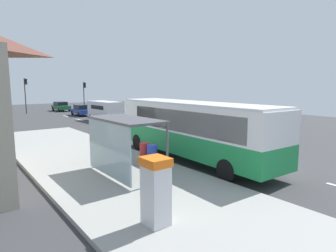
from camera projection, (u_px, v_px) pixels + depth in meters
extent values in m
cube|color=#38383A|center=(115.00, 130.00, 26.60)|extent=(56.00, 92.00, 0.04)
cube|color=#999993|center=(109.00, 171.00, 13.30)|extent=(6.20, 30.00, 0.18)
cube|color=silver|center=(249.00, 163.00, 14.98)|extent=(0.16, 2.20, 0.01)
cube|color=silver|center=(187.00, 147.00, 18.90)|extent=(0.16, 2.20, 0.01)
cube|color=silver|center=(146.00, 137.00, 22.82)|extent=(0.16, 2.20, 0.01)
cube|color=silver|center=(117.00, 129.00, 26.75)|extent=(0.16, 2.20, 0.01)
cube|color=silver|center=(96.00, 124.00, 30.67)|extent=(0.16, 2.20, 0.01)
cube|color=silver|center=(79.00, 120.00, 34.59)|extent=(0.16, 2.20, 0.01)
cube|color=silver|center=(66.00, 116.00, 38.52)|extent=(0.16, 2.20, 0.01)
cube|color=#1E8C47|center=(191.00, 141.00, 15.58)|extent=(2.88, 11.08, 1.15)
cube|color=silver|center=(191.00, 117.00, 15.40)|extent=(2.88, 11.08, 1.45)
cube|color=silver|center=(192.00, 103.00, 15.29)|extent=(2.74, 10.86, 0.12)
cube|color=black|center=(141.00, 111.00, 19.80)|extent=(2.30, 0.20, 1.22)
cube|color=black|center=(179.00, 121.00, 14.31)|extent=(0.37, 8.58, 1.10)
cylinder|color=black|center=(138.00, 142.00, 18.15)|extent=(0.31, 1.01, 1.00)
cylinder|color=black|center=(167.00, 138.00, 19.46)|extent=(0.31, 1.01, 1.00)
cylinder|color=black|center=(227.00, 170.00, 12.04)|extent=(0.31, 1.01, 1.00)
cylinder|color=black|center=(260.00, 162.00, 13.34)|extent=(0.31, 1.01, 1.00)
cube|color=silver|center=(105.00, 110.00, 33.01)|extent=(2.20, 5.27, 1.96)
cube|color=black|center=(105.00, 107.00, 32.96)|extent=(2.16, 3.20, 0.44)
cylinder|color=black|center=(121.00, 119.00, 32.19)|extent=(0.25, 0.69, 0.68)
cylinder|color=black|center=(106.00, 120.00, 31.05)|extent=(0.25, 0.69, 0.68)
cylinder|color=black|center=(104.00, 116.00, 35.23)|extent=(0.25, 0.69, 0.68)
cylinder|color=black|center=(91.00, 117.00, 34.09)|extent=(0.25, 0.69, 0.68)
cube|color=#195933|center=(61.00, 107.00, 46.43)|extent=(1.91, 4.44, 0.60)
cube|color=black|center=(60.00, 104.00, 46.50)|extent=(1.64, 2.41, 0.60)
cylinder|color=black|center=(69.00, 109.00, 45.82)|extent=(0.22, 0.64, 0.64)
cylinder|color=black|center=(59.00, 110.00, 44.80)|extent=(0.22, 0.64, 0.64)
cylinder|color=black|center=(63.00, 108.00, 48.13)|extent=(0.22, 0.64, 0.64)
cylinder|color=black|center=(53.00, 109.00, 47.11)|extent=(0.22, 0.64, 0.64)
cube|color=navy|center=(82.00, 111.00, 39.28)|extent=(1.96, 4.46, 0.60)
cube|color=black|center=(82.00, 107.00, 39.04)|extent=(1.67, 2.43, 0.60)
cylinder|color=black|center=(72.00, 113.00, 40.06)|extent=(0.22, 0.65, 0.64)
cylinder|color=black|center=(84.00, 112.00, 41.00)|extent=(0.22, 0.65, 0.64)
cylinder|color=black|center=(79.00, 114.00, 37.64)|extent=(0.22, 0.65, 0.64)
cylinder|color=black|center=(91.00, 114.00, 38.58)|extent=(0.22, 0.65, 0.64)
cube|color=silver|center=(156.00, 195.00, 7.90)|extent=(0.60, 0.70, 1.70)
cube|color=orange|center=(156.00, 162.00, 7.77)|extent=(0.66, 0.76, 0.24)
cube|color=black|center=(165.00, 184.00, 8.05)|extent=(0.03, 0.36, 0.44)
cylinder|color=blue|center=(152.00, 154.00, 14.25)|extent=(0.52, 0.52, 0.95)
cylinder|color=red|center=(145.00, 152.00, 14.80)|extent=(0.52, 0.52, 0.95)
cylinder|color=#2D2D2D|center=(84.00, 97.00, 46.35)|extent=(0.14, 0.14, 4.72)
cube|color=black|center=(85.00, 85.00, 46.22)|extent=(0.24, 0.28, 0.84)
sphere|color=#360606|center=(85.00, 83.00, 46.25)|extent=(0.16, 0.16, 0.16)
sphere|color=#F2B20C|center=(85.00, 85.00, 46.29)|extent=(0.16, 0.16, 0.16)
sphere|color=black|center=(86.00, 87.00, 46.33)|extent=(0.16, 0.16, 0.16)
cylinder|color=#2D2D2D|center=(25.00, 96.00, 41.75)|extent=(0.14, 0.14, 5.21)
cube|color=black|center=(26.00, 82.00, 41.58)|extent=(0.24, 0.28, 0.84)
sphere|color=#360606|center=(27.00, 80.00, 41.62)|extent=(0.16, 0.16, 0.16)
sphere|color=#F2B20C|center=(27.00, 82.00, 41.66)|extent=(0.16, 0.16, 0.16)
sphere|color=black|center=(27.00, 84.00, 41.70)|extent=(0.16, 0.16, 0.16)
cube|color=#4C4C51|center=(125.00, 119.00, 12.26)|extent=(1.80, 4.00, 0.10)
cube|color=#8CA5B2|center=(108.00, 149.00, 11.91)|extent=(0.06, 3.80, 2.30)
cylinder|color=#4C4C51|center=(167.00, 152.00, 11.45)|extent=(0.10, 0.10, 2.44)
cylinder|color=#4C4C51|center=(122.00, 139.00, 14.44)|extent=(0.10, 0.10, 2.44)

